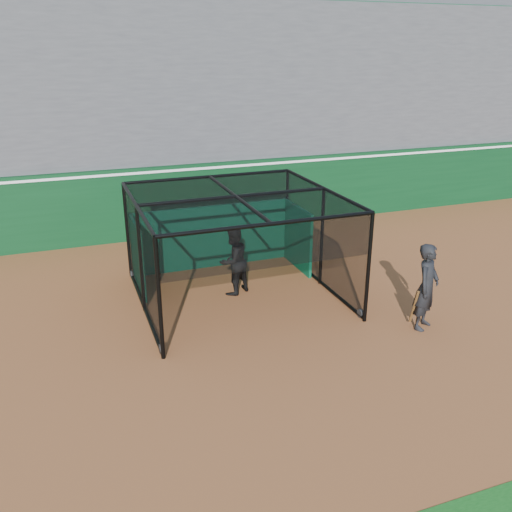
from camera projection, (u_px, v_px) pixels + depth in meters
name	position (u px, v px, depth m)	size (l,w,h in m)	color
ground	(280.00, 345.00, 12.09)	(120.00, 120.00, 0.00)	brown
outfield_wall	(188.00, 198.00, 19.09)	(50.00, 0.50, 2.50)	#093617
grandstand	(162.00, 96.00, 21.26)	(50.00, 7.85, 8.95)	#4C4C4F
batting_cage	(236.00, 248.00, 14.04)	(5.02, 4.94, 2.74)	black
batter	(233.00, 261.00, 14.38)	(0.90, 0.70, 1.86)	black
on_deck_player	(427.00, 287.00, 12.53)	(0.91, 0.84, 2.09)	black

